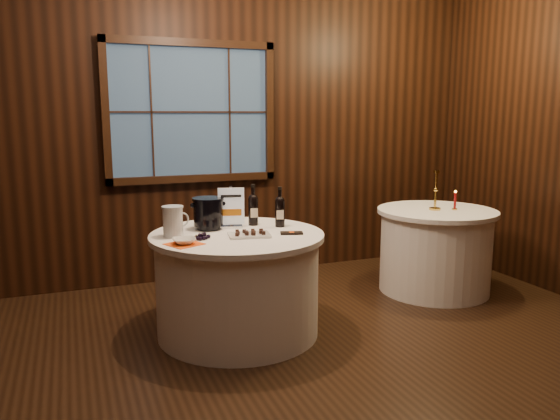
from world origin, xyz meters
name	(u,v)px	position (x,y,z in m)	size (l,w,h in m)	color
ground	(288,395)	(0.00, 0.00, 0.00)	(6.00, 6.00, 0.00)	black
back_wall	(191,123)	(0.00, 2.48, 1.54)	(6.00, 0.10, 3.00)	black
main_table	(238,283)	(0.00, 1.00, 0.39)	(1.28, 1.28, 0.77)	white
side_table	(435,250)	(2.00, 1.30, 0.39)	(1.08, 1.08, 0.77)	white
sign_stand	(231,214)	(0.02, 1.20, 0.88)	(0.20, 0.13, 0.32)	silver
port_bottle_left	(253,208)	(0.21, 1.24, 0.91)	(0.08, 0.08, 0.32)	black
port_bottle_right	(280,209)	(0.38, 1.10, 0.91)	(0.07, 0.09, 0.31)	black
ice_bucket	(208,213)	(-0.16, 1.21, 0.90)	(0.24, 0.24, 0.24)	black
chocolate_plate	(249,234)	(0.05, 0.87, 0.79)	(0.32, 0.24, 0.04)	silver
chocolate_box	(292,233)	(0.36, 0.83, 0.78)	(0.16, 0.08, 0.01)	black
grape_bunch	(204,237)	(-0.28, 0.88, 0.79)	(0.18, 0.11, 0.04)	black
glass_pitcher	(173,221)	(-0.45, 1.06, 0.88)	(0.20, 0.15, 0.22)	silver
orange_napkin	(184,244)	(-0.43, 0.80, 0.77)	(0.21, 0.21, 0.00)	#FC5715
cracker_bowl	(184,241)	(-0.43, 0.80, 0.79)	(0.16, 0.16, 0.04)	silver
brass_candlestick	(435,196)	(1.97, 1.29, 0.90)	(0.10, 0.10, 0.36)	gold
red_candle	(455,202)	(2.14, 1.23, 0.84)	(0.05, 0.05, 0.18)	gold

